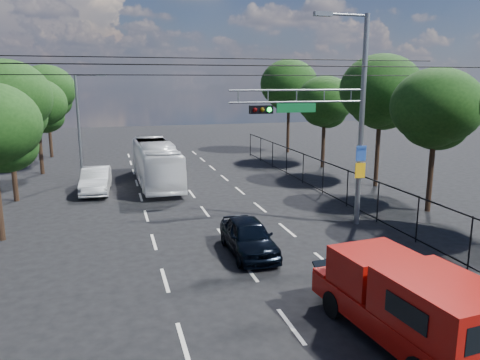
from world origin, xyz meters
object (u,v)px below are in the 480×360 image
object	(u,v)px
signal_mast	(338,113)
red_pickup	(407,302)
navy_hatchback	(249,237)
white_bus	(156,163)
white_van	(96,180)

from	to	relation	value
signal_mast	red_pickup	bearing A→B (deg)	-106.19
red_pickup	navy_hatchback	world-z (taller)	red_pickup
signal_mast	navy_hatchback	bearing A→B (deg)	-153.99
red_pickup	white_bus	world-z (taller)	white_bus
white_bus	white_van	world-z (taller)	white_bus
signal_mast	white_van	xyz separation A→B (m)	(-10.78, 9.91, -4.49)
navy_hatchback	white_bus	bearing A→B (deg)	99.30
signal_mast	navy_hatchback	size ratio (longest dim) A/B	2.33
red_pickup	white_bus	bearing A→B (deg)	101.37
signal_mast	red_pickup	xyz separation A→B (m)	(-2.77, -9.56, -4.08)
white_van	white_bus	bearing A→B (deg)	26.18
white_van	navy_hatchback	bearing A→B (deg)	-60.68
navy_hatchback	white_van	world-z (taller)	white_van
white_bus	red_pickup	bearing A→B (deg)	-79.55
navy_hatchback	white_van	distance (m)	13.64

